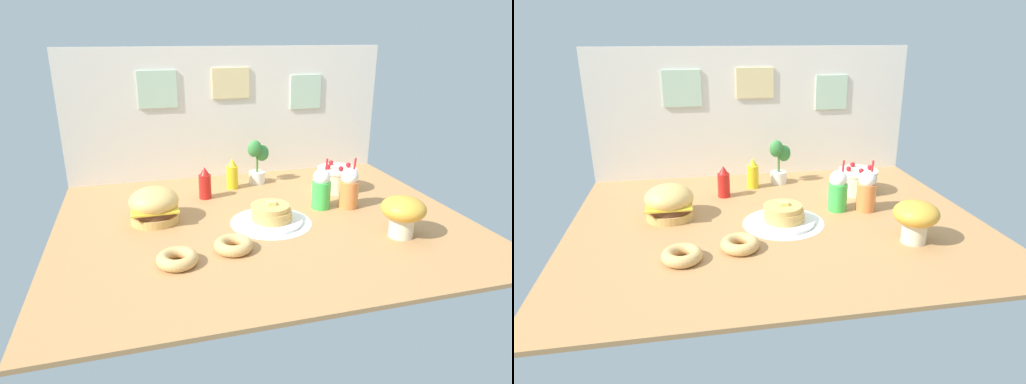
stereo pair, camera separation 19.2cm
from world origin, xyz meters
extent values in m
cube|color=#B27F4C|center=(0.00, 0.00, -0.01)|extent=(2.12, 1.70, 0.02)
cube|color=silver|center=(0.00, 0.85, 0.43)|extent=(2.12, 0.03, 0.85)
cube|color=#B2D1B2|center=(-0.46, 0.83, 0.60)|extent=(0.24, 0.01, 0.23)
cube|color=beige|center=(0.01, 0.83, 0.62)|extent=(0.25, 0.01, 0.19)
cube|color=#B2D1B2|center=(0.53, 0.83, 0.55)|extent=(0.22, 0.01, 0.23)
cylinder|color=white|center=(0.03, -0.03, 0.00)|extent=(0.42, 0.42, 0.00)
cylinder|color=#DBA859|center=(-0.55, 0.14, 0.02)|extent=(0.25, 0.25, 0.04)
cylinder|color=#59331E|center=(-0.55, 0.14, 0.06)|extent=(0.23, 0.23, 0.03)
cube|color=yellow|center=(-0.55, 0.14, 0.08)|extent=(0.24, 0.24, 0.01)
ellipsoid|color=#E5B260|center=(-0.55, 0.14, 0.11)|extent=(0.26, 0.26, 0.14)
cylinder|color=white|center=(0.03, -0.03, 0.01)|extent=(0.33, 0.33, 0.01)
cylinder|color=#E0AD5B|center=(0.03, -0.03, 0.03)|extent=(0.21, 0.21, 0.03)
cylinder|color=#E0AD5B|center=(0.03, -0.03, 0.06)|extent=(0.21, 0.21, 0.03)
cylinder|color=#E0AD5B|center=(0.02, -0.03, 0.09)|extent=(0.20, 0.20, 0.03)
cube|color=#F7E072|center=(0.03, -0.03, 0.11)|extent=(0.04, 0.04, 0.02)
cylinder|color=beige|center=(0.57, 0.35, 0.06)|extent=(0.23, 0.23, 0.13)
cylinder|color=#F4EACC|center=(0.57, 0.35, 0.13)|extent=(0.24, 0.24, 0.02)
sphere|color=red|center=(0.64, 0.34, 0.16)|extent=(0.03, 0.03, 0.03)
sphere|color=red|center=(0.56, 0.42, 0.16)|extent=(0.03, 0.03, 0.03)
sphere|color=red|center=(0.50, 0.33, 0.16)|extent=(0.03, 0.03, 0.03)
sphere|color=red|center=(0.56, 0.28, 0.16)|extent=(0.03, 0.03, 0.03)
cylinder|color=red|center=(-0.24, 0.42, 0.07)|extent=(0.07, 0.07, 0.14)
cone|color=red|center=(-0.24, 0.42, 0.17)|extent=(0.06, 0.06, 0.05)
cylinder|color=yellow|center=(-0.05, 0.55, 0.07)|extent=(0.07, 0.07, 0.14)
cone|color=yellow|center=(-0.05, 0.55, 0.17)|extent=(0.06, 0.06, 0.05)
cylinder|color=green|center=(0.36, 0.09, 0.08)|extent=(0.11, 0.11, 0.15)
sphere|color=white|center=(0.36, 0.09, 0.18)|extent=(0.10, 0.10, 0.10)
cylinder|color=red|center=(0.38, 0.09, 0.21)|extent=(0.01, 0.04, 0.15)
cylinder|color=orange|center=(0.51, 0.06, 0.08)|extent=(0.11, 0.11, 0.15)
sphere|color=white|center=(0.51, 0.06, 0.18)|extent=(0.10, 0.10, 0.10)
cylinder|color=red|center=(0.53, 0.06, 0.21)|extent=(0.01, 0.03, 0.15)
torus|color=tan|center=(-0.49, -0.35, 0.03)|extent=(0.18, 0.18, 0.05)
torus|color=pink|center=(-0.49, -0.35, 0.03)|extent=(0.17, 0.17, 0.05)
torus|color=tan|center=(-0.23, -0.29, 0.03)|extent=(0.18, 0.18, 0.05)
torus|color=#D89ED8|center=(-0.23, -0.29, 0.03)|extent=(0.17, 0.17, 0.05)
cylinder|color=white|center=(0.13, 0.61, 0.04)|extent=(0.11, 0.11, 0.08)
cylinder|color=#4C7238|center=(0.13, 0.61, 0.14)|extent=(0.02, 0.02, 0.13)
ellipsoid|color=#38843D|center=(0.16, 0.60, 0.20)|extent=(0.09, 0.06, 0.11)
ellipsoid|color=#38843D|center=(0.12, 0.64, 0.22)|extent=(0.09, 0.06, 0.11)
ellipsoid|color=#38843D|center=(0.11, 0.58, 0.24)|extent=(0.09, 0.06, 0.11)
cylinder|color=beige|center=(0.59, -0.36, 0.05)|extent=(0.12, 0.12, 0.10)
ellipsoid|color=gold|center=(0.59, -0.36, 0.14)|extent=(0.21, 0.21, 0.12)
camera|label=1|loc=(-0.60, -2.04, 0.93)|focal=30.88mm
camera|label=2|loc=(-0.42, -2.08, 0.93)|focal=30.88mm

